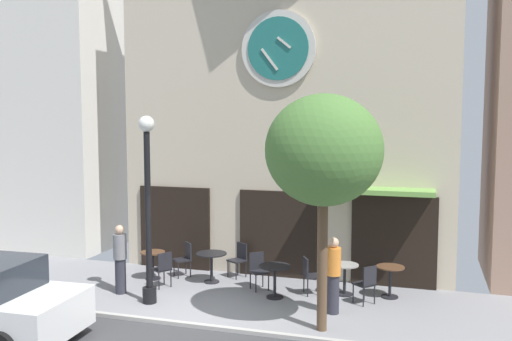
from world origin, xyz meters
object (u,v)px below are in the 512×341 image
object	(u,v)px
street_tree	(324,151)
cafe_table_near_door	(211,261)
cafe_chair_corner	(239,257)
pedestrian_grey	(120,258)
cafe_chair_under_awning	(367,282)
cafe_chair_near_lamp	(258,268)
pedestrian_orange	(333,274)
cafe_table_leftmost	(153,261)
cafe_chair_outer	(163,267)
cafe_table_near_curb	(345,274)
street_lamp	(148,209)
cafe_table_center_right	(275,274)
cafe_table_rightmost	(390,276)
cafe_chair_mid_row	(185,256)
cafe_chair_by_entrance	(309,273)

from	to	relation	value
street_tree	cafe_table_near_door	distance (m)	5.06
cafe_chair_corner	pedestrian_grey	xyz separation A→B (m)	(-2.28, -2.19, 0.33)
cafe_chair_corner	cafe_chair_under_awning	distance (m)	3.70
cafe_chair_near_lamp	pedestrian_orange	xyz separation A→B (m)	(2.06, -1.19, 0.33)
cafe_table_leftmost	street_tree	bearing A→B (deg)	-24.29
cafe_table_near_door	cafe_chair_outer	xyz separation A→B (m)	(-0.99, -0.77, -0.04)
cafe_table_near_curb	cafe_chair_outer	world-z (taller)	cafe_chair_outer
street_lamp	cafe_table_near_door	size ratio (longest dim) A/B	5.41
cafe_table_center_right	cafe_chair_under_awning	distance (m)	2.12
street_tree	pedestrian_orange	bearing A→B (deg)	86.50
cafe_chair_outer	cafe_chair_under_awning	bearing A→B (deg)	2.40
cafe_table_rightmost	cafe_chair_outer	distance (m)	5.53
cafe_chair_corner	cafe_chair_near_lamp	distance (m)	1.18
cafe_table_near_curb	cafe_chair_mid_row	xyz separation A→B (m)	(-4.31, 0.35, 0.02)
street_lamp	cafe_chair_under_awning	world-z (taller)	street_lamp
cafe_table_near_curb	cafe_table_rightmost	distance (m)	1.06
cafe_table_near_curb	cafe_chair_by_entrance	distance (m)	0.84
street_tree	cafe_chair_near_lamp	size ratio (longest dim) A/B	5.22
cafe_chair_outer	street_lamp	bearing A→B (deg)	-79.16
street_lamp	cafe_table_leftmost	xyz separation A→B (m)	(-0.81, 1.72, -1.68)
cafe_chair_outer	cafe_chair_corner	bearing A→B (deg)	44.43
cafe_table_near_curb	cafe_table_rightmost	xyz separation A→B (m)	(1.05, 0.12, -0.00)
street_tree	pedestrian_orange	distance (m)	2.90
cafe_chair_by_entrance	pedestrian_grey	world-z (taller)	pedestrian_grey
pedestrian_grey	pedestrian_orange	xyz separation A→B (m)	(5.13, 0.12, 0.00)
cafe_table_center_right	pedestrian_grey	size ratio (longest dim) A/B	0.46
cafe_chair_under_awning	pedestrian_orange	size ratio (longest dim) A/B	0.54
cafe_table_near_door	cafe_table_center_right	world-z (taller)	cafe_table_center_right
street_lamp	cafe_chair_near_lamp	world-z (taller)	street_lamp
cafe_table_near_door	cafe_table_center_right	distance (m)	2.01
pedestrian_orange	street_lamp	bearing A→B (deg)	-172.59
cafe_chair_near_lamp	pedestrian_grey	size ratio (longest dim) A/B	0.54
street_tree	pedestrian_grey	size ratio (longest dim) A/B	2.81
street_lamp	cafe_chair_mid_row	size ratio (longest dim) A/B	4.75
cafe_chair_corner	cafe_chair_by_entrance	size ratio (longest dim) A/B	1.00
cafe_table_near_curb	cafe_chair_mid_row	distance (m)	4.33
cafe_chair_near_lamp	cafe_chair_under_awning	xyz separation A→B (m)	(2.69, -0.39, 0.00)
cafe_table_near_curb	cafe_table_rightmost	size ratio (longest dim) A/B	1.00
cafe_chair_by_entrance	cafe_chair_near_lamp	bearing A→B (deg)	177.07
cafe_table_leftmost	cafe_table_rightmost	distance (m)	6.06
pedestrian_orange	cafe_chair_mid_row	bearing A→B (deg)	158.26
street_tree	cafe_chair_corner	bearing A→B (deg)	132.07
cafe_table_center_right	cafe_chair_corner	distance (m)	1.97
cafe_table_near_curb	cafe_chair_corner	size ratio (longest dim) A/B	0.83
cafe_table_leftmost	cafe_chair_outer	xyz separation A→B (m)	(0.59, -0.59, 0.04)
cafe_chair_mid_row	pedestrian_grey	distance (m)	2.04
cafe_table_leftmost	cafe_chair_corner	xyz separation A→B (m)	(2.10, 0.88, 0.04)
cafe_chair_near_lamp	cafe_table_rightmost	bearing A→B (deg)	4.91
cafe_table_rightmost	cafe_chair_corner	bearing A→B (deg)	171.29
street_lamp	cafe_chair_under_awning	distance (m)	5.22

